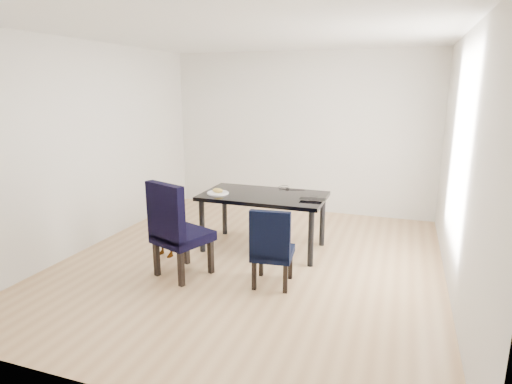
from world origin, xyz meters
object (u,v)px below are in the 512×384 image
(dining_table, at_px, (263,222))
(plate, at_px, (218,193))
(chair_left, at_px, (183,228))
(chair_right, at_px, (273,246))
(child, at_px, (165,222))
(laptop, at_px, (313,199))

(dining_table, xyz_separation_m, plate, (-0.58, -0.17, 0.38))
(dining_table, height_order, chair_left, chair_left)
(chair_left, relative_size, chair_right, 1.26)
(chair_right, relative_size, child, 0.97)
(laptop, bearing_deg, chair_right, 73.12)
(plate, height_order, laptop, laptop)
(plate, bearing_deg, child, -137.31)
(child, bearing_deg, chair_left, -29.23)
(chair_left, bearing_deg, chair_right, 25.79)
(chair_right, distance_m, plate, 1.34)
(chair_right, bearing_deg, child, 161.58)
(chair_right, bearing_deg, plate, 134.78)
(chair_left, distance_m, plate, 0.93)
(chair_left, height_order, laptop, chair_left)
(child, bearing_deg, dining_table, 42.12)
(child, relative_size, laptop, 2.85)
(dining_table, xyz_separation_m, child, (-1.10, -0.65, 0.08))
(chair_left, distance_m, chair_right, 1.05)
(chair_right, height_order, laptop, chair_right)
(child, bearing_deg, chair_right, -0.66)
(dining_table, xyz_separation_m, laptop, (0.67, -0.06, 0.39))
(laptop, bearing_deg, plate, 2.24)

